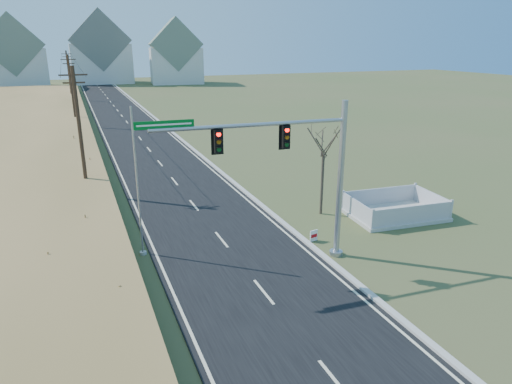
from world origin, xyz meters
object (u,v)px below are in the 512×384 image
at_px(flagpole, 139,199).
at_px(bare_tree, 324,140).
at_px(open_sign, 314,236).
at_px(traffic_signal_mast, 305,169).
at_px(fence_enclosure, 394,212).

relative_size(flagpole, bare_tree, 1.28).
xyz_separation_m(open_sign, flagpole, (-8.98, 1.88, 2.70)).
xyz_separation_m(traffic_signal_mast, flagpole, (-7.33, 3.67, -1.74)).
relative_size(fence_enclosure, bare_tree, 1.01).
distance_m(traffic_signal_mast, bare_tree, 6.79).
xyz_separation_m(traffic_signal_mast, bare_tree, (4.15, 5.38, 0.02)).
bearing_deg(flagpole, traffic_signal_mast, -26.60).
height_order(fence_enclosure, bare_tree, bare_tree).
height_order(traffic_signal_mast, fence_enclosure, traffic_signal_mast).
xyz_separation_m(fence_enclosure, bare_tree, (-4.11, 2.09, 4.54)).
bearing_deg(open_sign, traffic_signal_mast, -145.44).
distance_m(fence_enclosure, open_sign, 6.77).
relative_size(fence_enclosure, flagpole, 0.79).
bearing_deg(fence_enclosure, bare_tree, 157.76).
relative_size(traffic_signal_mast, open_sign, 15.46).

